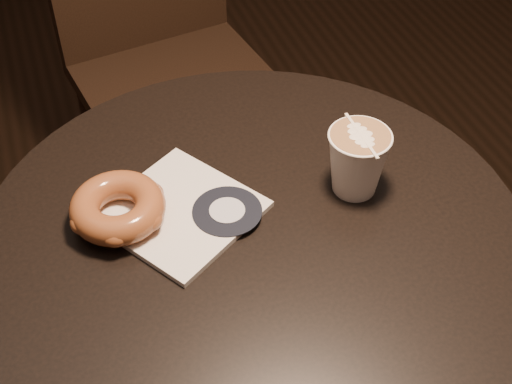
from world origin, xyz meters
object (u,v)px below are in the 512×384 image
(cafe_table, at_px, (253,323))
(pastry_bag, at_px, (180,212))
(doughnut, at_px, (118,207))
(latte_cup, at_px, (357,162))
(chair, at_px, (157,22))

(cafe_table, relative_size, pastry_bag, 4.35)
(doughnut, distance_m, latte_cup, 0.31)
(pastry_bag, height_order, doughnut, doughnut)
(pastry_bag, height_order, latte_cup, latte_cup)
(cafe_table, height_order, latte_cup, latte_cup)
(doughnut, bearing_deg, pastry_bag, -8.00)
(chair, height_order, pastry_bag, chair)
(latte_cup, bearing_deg, chair, 96.88)
(latte_cup, bearing_deg, pastry_bag, 172.61)
(chair, relative_size, latte_cup, 11.30)
(cafe_table, height_order, chair, chair)
(doughnut, bearing_deg, chair, 74.04)
(chair, distance_m, pastry_bag, 0.79)
(pastry_bag, distance_m, doughnut, 0.08)
(cafe_table, bearing_deg, pastry_bag, 143.55)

